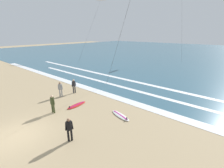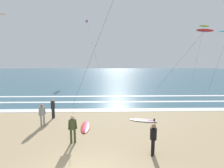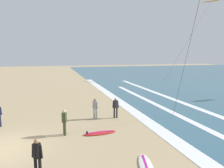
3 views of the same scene
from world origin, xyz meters
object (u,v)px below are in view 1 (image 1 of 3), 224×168
Objects in this scene: surfer_background_far at (52,102)px; surfboard_left_pile at (120,115)px; surfer_foreground_main at (60,88)px; surfboard_near_water at (77,105)px; surfer_left_near at (74,85)px; kite_orange_high_right at (101,0)px; surfer_left_far at (69,128)px.

surfer_background_far is 5.78m from surfboard_left_pile.
surfer_foreground_main is 3.22m from surfboard_near_water.
surfer_foreground_main is 3.62m from surfer_background_far.
surfer_foreground_main is at bearing 174.07° from surfboard_near_water.
surfer_background_far is at bearing -58.56° from surfer_left_near.
surfer_left_near is at bearing 82.07° from surfer_foreground_main.
kite_orange_high_right is (-19.75, 26.87, 14.03)m from surfer_foreground_main.
surfboard_left_pile is at bearing -43.86° from kite_orange_high_right.
surfer_foreground_main is at bearing -53.68° from kite_orange_high_right.
surfer_foreground_main is 36.17m from kite_orange_high_right.
surfer_left_far reaches higher than surfboard_near_water.
surfer_foreground_main reaches higher than surfboard_left_pile.
surfer_left_near is 7.25m from surfboard_left_pile.
surfer_left_far is 0.73× the size of surfboard_left_pile.
surfer_background_far reaches higher than surfboard_near_water.
surfer_background_far is at bearing -145.43° from surfboard_left_pile.
surfboard_left_pile is 40.48m from kite_orange_high_right.
surfer_left_far is 8.48m from surfer_left_near.
surfer_left_near is 0.75× the size of surfboard_near_water.
kite_orange_high_right is (-27.12, 26.07, 14.94)m from surfboard_left_pile.
kite_orange_high_right reaches higher than surfer_left_far.
kite_orange_high_right is at bearing 136.14° from surfboard_left_pile.
surfboard_near_water is at bearing -49.99° from kite_orange_high_right.
surfer_left_near is at bearing 121.44° from surfer_background_far.
surfboard_left_pile is at bearing -6.16° from surfer_left_near.
surfer_left_near is 1.00× the size of surfer_background_far.
surfer_left_far is 1.00× the size of surfer_left_near.
surfer_foreground_main is 7.47m from surfboard_left_pile.
surfboard_near_water is at bearing -5.93° from surfer_foreground_main.
surfboard_left_pile is at bearing 34.57° from surfer_background_far.
surfer_left_far is at bearing -42.05° from surfboard_near_water.
surfer_background_far is at bearing -100.55° from surfboard_near_water.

